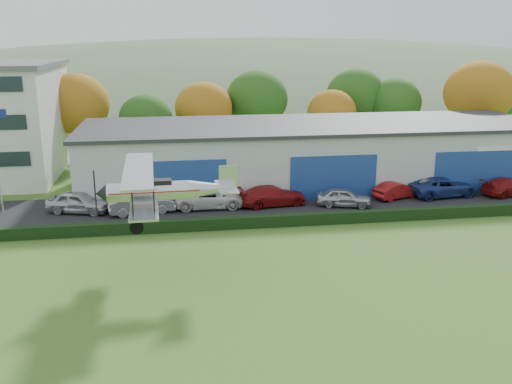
{
  "coord_description": "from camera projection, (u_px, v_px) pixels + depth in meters",
  "views": [
    {
      "loc": [
        -7.75,
        -20.05,
        12.56
      ],
      "look_at": [
        -2.79,
        11.83,
        3.72
      ],
      "focal_mm": 39.73,
      "sensor_mm": 36.0,
      "label": 1
    }
  ],
  "objects": [
    {
      "name": "hangar",
      "position": [
        315.0,
        153.0,
        50.28
      ],
      "size": [
        40.6,
        12.6,
        5.3
      ],
      "color": "#B2B7BC",
      "rests_on": "ground"
    },
    {
      "name": "car_5",
      "position": [
        396.0,
        190.0,
        45.36
      ],
      "size": [
        4.25,
        2.77,
        1.32
      ],
      "primitive_type": "imported",
      "rotation": [
        0.0,
        0.0,
        1.95
      ],
      "color": "maroon",
      "rests_on": "apron"
    },
    {
      "name": "car_1",
      "position": [
        142.0,
        203.0,
        41.46
      ],
      "size": [
        5.04,
        2.48,
        1.59
      ],
      "primitive_type": "imported",
      "rotation": [
        0.0,
        0.0,
        1.74
      ],
      "color": "silver",
      "rests_on": "apron"
    },
    {
      "name": "car_2",
      "position": [
        211.0,
        198.0,
        42.89
      ],
      "size": [
        5.46,
        2.55,
        1.51
      ],
      "primitive_type": "imported",
      "rotation": [
        0.0,
        0.0,
        1.56
      ],
      "color": "silver",
      "rests_on": "apron"
    },
    {
      "name": "car_4",
      "position": [
        344.0,
        197.0,
        43.22
      ],
      "size": [
        4.45,
        2.77,
        1.41
      ],
      "primitive_type": "imported",
      "rotation": [
        0.0,
        0.0,
        1.29
      ],
      "color": "silver",
      "rests_on": "apron"
    },
    {
      "name": "car_7",
      "position": [
        509.0,
        186.0,
        46.34
      ],
      "size": [
        5.18,
        3.01,
        1.41
      ],
      "primitive_type": "imported",
      "rotation": [
        0.0,
        0.0,
        1.8
      ],
      "color": "maroon",
      "rests_on": "apron"
    },
    {
      "name": "car_3",
      "position": [
        272.0,
        196.0,
        43.44
      ],
      "size": [
        5.5,
        2.86,
        1.52
      ],
      "primitive_type": "imported",
      "rotation": [
        0.0,
        0.0,
        1.71
      ],
      "color": "maroon",
      "rests_on": "apron"
    },
    {
      "name": "hedge",
      "position": [
        329.0,
        218.0,
        39.35
      ],
      "size": [
        46.0,
        0.6,
        0.8
      ],
      "primitive_type": "cube",
      "color": "black",
      "rests_on": "ground"
    },
    {
      "name": "biplane",
      "position": [
        161.0,
        189.0,
        30.33
      ],
      "size": [
        7.61,
        8.67,
        3.26
      ],
      "rotation": [
        0.0,
        0.0,
        0.03
      ],
      "color": "silver"
    },
    {
      "name": "distant_hills",
      "position": [
        181.0,
        131.0,
        159.79
      ],
      "size": [
        430.0,
        196.0,
        56.0
      ],
      "color": "#4C6642",
      "rests_on": "ground"
    },
    {
      "name": "apron",
      "position": [
        311.0,
        204.0,
        44.02
      ],
      "size": [
        48.0,
        9.0,
        0.05
      ],
      "primitive_type": "cube",
      "color": "black",
      "rests_on": "ground"
    },
    {
      "name": "tree_belt",
      "position": [
        248.0,
        104.0,
        60.93
      ],
      "size": [
        75.7,
        13.22,
        10.12
      ],
      "color": "#3D2614",
      "rests_on": "ground"
    },
    {
      "name": "car_0",
      "position": [
        79.0,
        202.0,
        41.61
      ],
      "size": [
        5.02,
        3.16,
        1.59
      ],
      "primitive_type": "imported",
      "rotation": [
        0.0,
        0.0,
        1.28
      ],
      "color": "silver",
      "rests_on": "apron"
    },
    {
      "name": "ground",
      "position": [
        366.0,
        349.0,
        23.57
      ],
      "size": [
        300.0,
        300.0,
        0.0
      ],
      "primitive_type": "plane",
      "color": "#436820",
      "rests_on": "ground"
    },
    {
      "name": "car_6",
      "position": [
        443.0,
        187.0,
        45.99
      ],
      "size": [
        5.87,
        3.21,
        1.56
      ],
      "primitive_type": "imported",
      "rotation": [
        0.0,
        0.0,
        1.68
      ],
      "color": "navy",
      "rests_on": "apron"
    }
  ]
}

